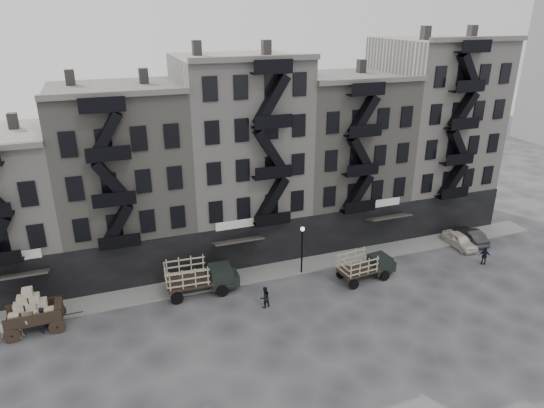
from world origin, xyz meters
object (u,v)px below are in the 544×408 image
object	(u,v)px
stake_truck_west	(200,275)
stake_truck_east	(366,264)
pedestrian_mid	(265,297)
horse	(12,330)
car_east	(460,240)
policeman	(485,256)
wagon	(31,307)
car_far	(470,236)
pedestrian_west	(44,320)

from	to	relation	value
stake_truck_west	stake_truck_east	size ratio (longest dim) A/B	1.12
pedestrian_mid	horse	bearing A→B (deg)	-24.09
car_east	policeman	bearing A→B (deg)	-94.35
wagon	car_east	size ratio (longest dim) A/B	1.01
stake_truck_east	car_far	distance (m)	13.04
stake_truck_west	pedestrian_mid	world-z (taller)	stake_truck_west
car_far	pedestrian_west	world-z (taller)	pedestrian_west
horse	pedestrian_mid	world-z (taller)	horse
horse	pedestrian_mid	distance (m)	17.13
horse	car_far	world-z (taller)	horse
pedestrian_west	policeman	distance (m)	35.10
pedestrian_west	policeman	world-z (taller)	pedestrian_west
car_east	pedestrian_mid	world-z (taller)	pedestrian_mid
car_east	car_far	bearing A→B (deg)	16.86
pedestrian_west	pedestrian_mid	size ratio (longest dim) A/B	1.16
wagon	pedestrian_mid	world-z (taller)	wagon
pedestrian_west	stake_truck_west	bearing A→B (deg)	-36.71
pedestrian_west	pedestrian_mid	bearing A→B (deg)	-51.97
wagon	policeman	size ratio (longest dim) A/B	2.40
pedestrian_mid	car_far	bearing A→B (deg)	171.87
stake_truck_west	pedestrian_mid	distance (m)	5.45
stake_truck_east	pedestrian_west	distance (m)	24.13
car_far	pedestrian_mid	world-z (taller)	pedestrian_mid
stake_truck_west	car_east	bearing A→B (deg)	1.41
stake_truck_west	car_far	distance (m)	25.86
horse	pedestrian_mid	bearing A→B (deg)	-105.10
horse	car_east	xyz separation A→B (m)	(37.24, 1.14, -0.21)
horse	car_far	bearing A→B (deg)	-96.11
pedestrian_mid	stake_truck_east	bearing A→B (deg)	169.09
policeman	horse	bearing A→B (deg)	27.89
wagon	car_far	distance (m)	37.59
car_far	pedestrian_mid	size ratio (longest dim) A/B	2.49
stake_truck_west	policeman	distance (m)	24.31
stake_truck_east	car_far	size ratio (longest dim) A/B	1.21
car_far	policeman	world-z (taller)	policeman
stake_truck_west	pedestrian_mid	size ratio (longest dim) A/B	3.38
pedestrian_west	wagon	bearing A→B (deg)	102.98
stake_truck_west	car_far	xyz separation A→B (m)	(25.85, 0.01, -0.90)
stake_truck_east	pedestrian_mid	size ratio (longest dim) A/B	3.02
car_east	car_far	world-z (taller)	car_far
stake_truck_east	pedestrian_west	xyz separation A→B (m)	(-24.10, 1.25, -0.43)
wagon	policeman	xyz separation A→B (m)	(35.69, -3.10, -1.06)
horse	policeman	size ratio (longest dim) A/B	1.27
car_east	pedestrian_mid	bearing A→B (deg)	-170.62
stake_truck_west	car_east	distance (m)	24.30
pedestrian_mid	car_east	bearing A→B (deg)	171.31
stake_truck_west	pedestrian_west	size ratio (longest dim) A/B	2.92
horse	policeman	distance (m)	37.01
stake_truck_east	pedestrian_mid	xyz separation A→B (m)	(-9.02, -1.03, -0.56)
stake_truck_west	stake_truck_east	distance (m)	13.32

